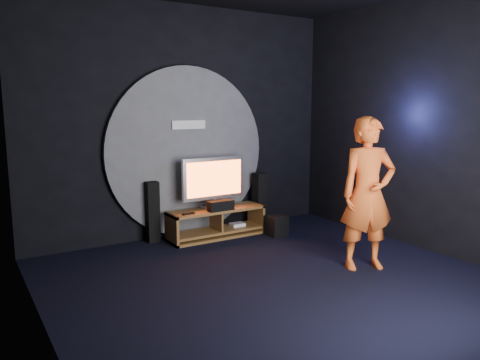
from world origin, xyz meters
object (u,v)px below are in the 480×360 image
object	(u,v)px
tower_speaker_right	(260,200)
media_console	(217,225)
tv	(214,180)
player	(368,194)
tower_speaker_left	(152,212)
subwoofer	(277,226)

from	to	relation	value
tower_speaker_right	media_console	bearing A→B (deg)	-170.40
tv	player	bearing A→B (deg)	-67.29
media_console	tv	bearing A→B (deg)	95.64
tv	player	xyz separation A→B (m)	(0.94, -2.23, 0.07)
media_console	tower_speaker_right	bearing A→B (deg)	9.60
tower_speaker_left	player	distance (m)	3.13
tower_speaker_right	subwoofer	distance (m)	0.64
tower_speaker_right	tv	bearing A→B (deg)	-174.64
media_console	tv	world-z (taller)	tv
media_console	tower_speaker_right	xyz separation A→B (m)	(0.90, 0.15, 0.26)
tv	subwoofer	xyz separation A→B (m)	(0.85, -0.48, -0.72)
tv	media_console	bearing A→B (deg)	-84.36
media_console	player	xyz separation A→B (m)	(0.93, -2.17, 0.75)
media_console	tower_speaker_left	xyz separation A→B (m)	(-0.93, 0.30, 0.26)
media_console	tower_speaker_right	distance (m)	0.95
tv	tower_speaker_right	size ratio (longest dim) A/B	1.14
tower_speaker_left	player	size ratio (longest dim) A/B	0.48
subwoofer	player	xyz separation A→B (m)	(0.09, -1.76, 0.79)
tv	tower_speaker_right	world-z (taller)	tv
subwoofer	player	size ratio (longest dim) A/B	0.16
media_console	player	world-z (taller)	player
tower_speaker_left	player	xyz separation A→B (m)	(1.85, -2.47, 0.49)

